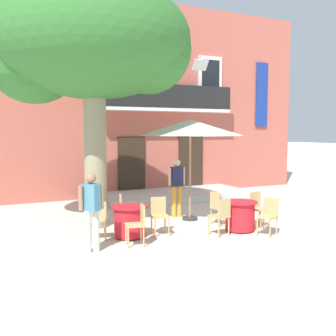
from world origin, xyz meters
name	(u,v)px	position (x,y,z in m)	size (l,w,h in m)	color
ground_plane	(212,220)	(0.00, 0.00, 0.00)	(120.00, 120.00, 0.00)	beige
building_facade	(143,103)	(0.72, 6.99, 3.75)	(13.00, 5.09, 7.50)	#BC5B4C
entrance_step_platform	(176,195)	(0.72, 3.73, 0.12)	(5.55, 2.53, 0.25)	silver
plane_tree	(90,44)	(-3.29, 0.68, 4.73)	(5.20, 4.56, 6.38)	gray
cafe_table_near_tree	(130,221)	(-2.80, -0.78, 0.39)	(0.86, 0.86, 0.76)	red
cafe_chair_near_tree_0	(138,222)	(-2.88, -1.53, 0.53)	(0.47, 0.47, 0.91)	tan
cafe_chair_near_tree_1	(159,213)	(-2.05, -0.83, 0.53)	(0.46, 0.46, 0.91)	tan
cafe_chair_near_tree_2	(125,209)	(-2.66, -0.04, 0.53)	(0.50, 0.50, 0.91)	tan
cafe_chair_near_tree_3	(98,217)	(-3.55, -0.68, 0.53)	(0.48, 0.48, 0.91)	tan
cafe_table_middle	(240,215)	(-0.05, -1.39, 0.39)	(0.86, 0.86, 0.76)	red
cafe_chair_middle_0	(258,206)	(0.67, -1.19, 0.53)	(0.46, 0.46, 0.91)	tan
cafe_chair_middle_1	(218,206)	(-0.24, -0.66, 0.53)	(0.46, 0.46, 0.91)	tan
cafe_chair_middle_2	(221,214)	(-0.77, -1.62, 0.53)	(0.47, 0.47, 0.91)	tan
cafe_chair_middle_3	(269,214)	(0.31, -2.05, 0.53)	(0.53, 0.53, 0.91)	tan
cafe_umbrella	(190,128)	(-0.58, 0.28, 2.61)	(2.90, 2.90, 2.85)	#997A56
ground_planter_left	(95,194)	(-2.40, 3.65, 0.39)	(0.45, 0.45, 0.69)	#47423D
pedestrian_near_entrance	(177,184)	(-0.74, 0.80, 0.97)	(0.53, 0.24, 1.71)	gold
pedestrian_by_tree	(91,208)	(-3.93, -1.56, 0.95)	(0.53, 0.40, 1.67)	silver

